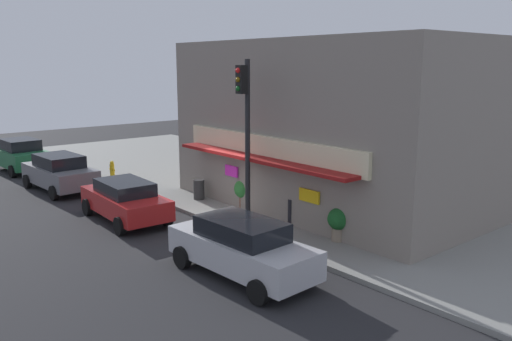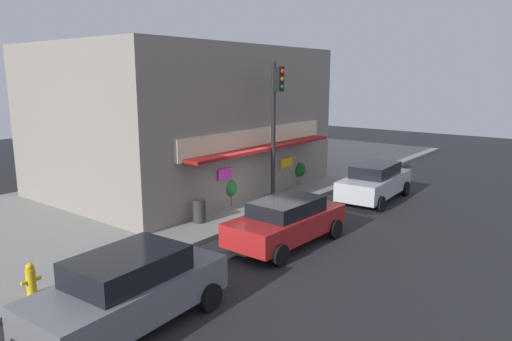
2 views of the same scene
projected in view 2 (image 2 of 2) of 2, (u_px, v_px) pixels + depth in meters
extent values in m
plane|color=#232326|center=(269.00, 218.00, 17.75)|extent=(62.38, 62.38, 0.00)
cube|color=gray|center=(170.00, 194.00, 21.06)|extent=(41.58, 11.08, 0.15)
cube|color=gray|center=(185.00, 118.00, 21.92)|extent=(12.09, 8.51, 6.41)
cube|color=beige|center=(258.00, 138.00, 19.43)|extent=(9.19, 0.16, 0.82)
cube|color=maroon|center=(265.00, 147.00, 19.29)|extent=(8.71, 0.90, 0.12)
cube|color=#E533CC|center=(225.00, 174.00, 18.06)|extent=(0.75, 0.08, 0.42)
cube|color=yellow|center=(286.00, 163.00, 21.37)|extent=(0.88, 0.08, 0.43)
cylinder|color=black|center=(273.00, 134.00, 18.85)|extent=(0.18, 0.18, 5.69)
cube|color=black|center=(279.00, 79.00, 18.27)|extent=(0.32, 0.28, 0.95)
sphere|color=red|center=(282.00, 71.00, 18.12)|extent=(0.18, 0.18, 0.18)
sphere|color=brown|center=(282.00, 79.00, 18.18)|extent=(0.18, 0.18, 0.18)
sphere|color=#0F4C19|center=(282.00, 87.00, 18.24)|extent=(0.18, 0.18, 0.18)
cylinder|color=gold|center=(31.00, 282.00, 11.14)|extent=(0.23, 0.23, 0.64)
sphere|color=gold|center=(30.00, 267.00, 11.07)|extent=(0.19, 0.19, 0.19)
cylinder|color=gold|center=(24.00, 283.00, 11.00)|extent=(0.12, 0.10, 0.10)
cylinder|color=gold|center=(38.00, 278.00, 11.27)|extent=(0.12, 0.10, 0.10)
cylinder|color=#2D2D2D|center=(199.00, 211.00, 16.67)|extent=(0.46, 0.46, 0.83)
cylinder|color=black|center=(273.00, 183.00, 20.82)|extent=(0.19, 0.19, 0.92)
cylinder|color=black|center=(266.00, 182.00, 20.95)|extent=(0.19, 0.19, 0.92)
cube|color=#B2333F|center=(269.00, 166.00, 20.74)|extent=(0.47, 0.34, 0.57)
sphere|color=tan|center=(269.00, 157.00, 20.65)|extent=(0.22, 0.22, 0.22)
cylinder|color=#B2333F|center=(271.00, 166.00, 20.95)|extent=(0.12, 0.12, 0.51)
cylinder|color=#B2333F|center=(267.00, 168.00, 20.53)|extent=(0.12, 0.12, 0.51)
cylinder|color=brown|center=(228.00, 201.00, 18.79)|extent=(0.38, 0.38, 0.44)
sphere|color=#2D7A33|center=(228.00, 188.00, 18.69)|extent=(0.77, 0.77, 0.77)
cylinder|color=gray|center=(298.00, 180.00, 22.58)|extent=(0.42, 0.42, 0.41)
sphere|color=#195623|center=(298.00, 170.00, 22.48)|extent=(0.72, 0.72, 0.72)
cube|color=slate|center=(129.00, 295.00, 9.93)|extent=(4.46, 2.09, 0.80)
cube|color=black|center=(128.00, 266.00, 9.79)|extent=(2.44, 1.69, 0.54)
cylinder|color=black|center=(153.00, 277.00, 11.76)|extent=(0.65, 0.25, 0.64)
cylinder|color=black|center=(210.00, 297.00, 10.71)|extent=(0.65, 0.25, 0.64)
cylinder|color=black|center=(38.00, 330.00, 9.30)|extent=(0.65, 0.25, 0.64)
cube|color=#B7B7BC|center=(375.00, 184.00, 20.15)|extent=(4.60, 1.95, 0.77)
cube|color=black|center=(375.00, 170.00, 20.02)|extent=(2.51, 1.57, 0.51)
cylinder|color=black|center=(369.00, 184.00, 21.98)|extent=(0.65, 0.25, 0.64)
cylinder|color=black|center=(405.00, 189.00, 21.02)|extent=(0.65, 0.25, 0.64)
cylinder|color=black|center=(340.00, 198.00, 19.44)|extent=(0.65, 0.25, 0.64)
cylinder|color=black|center=(380.00, 204.00, 18.48)|extent=(0.65, 0.25, 0.64)
cube|color=#AD1E1E|center=(286.00, 224.00, 14.83)|extent=(4.38, 1.94, 0.71)
cube|color=black|center=(287.00, 206.00, 14.72)|extent=(2.39, 1.58, 0.46)
cylinder|color=black|center=(291.00, 219.00, 16.60)|extent=(0.65, 0.24, 0.64)
cylinder|color=black|center=(335.00, 229.00, 15.48)|extent=(0.65, 0.24, 0.64)
cylinder|color=black|center=(234.00, 241.00, 14.33)|extent=(0.65, 0.24, 0.64)
cylinder|color=black|center=(280.00, 255.00, 13.21)|extent=(0.65, 0.24, 0.64)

